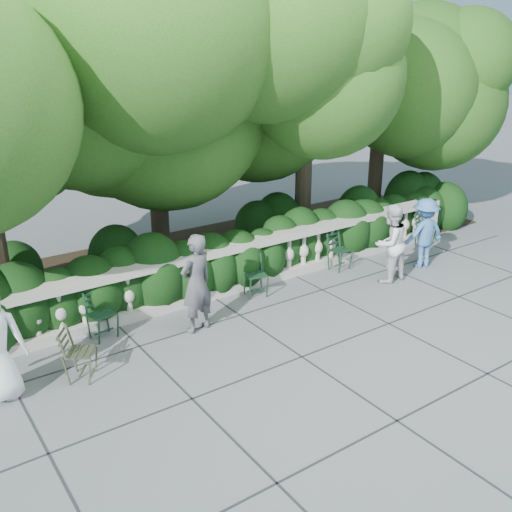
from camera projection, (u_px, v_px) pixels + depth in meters
ground at (288, 325)px, 10.15m from camera, size 90.00×90.00×0.00m
balustrade at (233, 268)px, 11.36m from camera, size 12.00×0.44×1.00m
shrub_hedge at (204, 272)px, 12.45m from camera, size 15.00×2.60×1.70m
tree_canopy at (222, 82)px, 11.56m from camera, size 15.04×6.52×6.78m
chair_b at (109, 341)px, 9.61m from camera, size 0.52×0.55×0.84m
chair_d at (258, 299)px, 11.18m from camera, size 0.54×0.57×0.84m
chair_e at (344, 271)px, 12.51m from camera, size 0.50×0.54×0.84m
chair_f at (429, 246)px, 14.01m from camera, size 0.56×0.59×0.84m
chair_weathered at (93, 378)px, 8.55m from camera, size 0.65×0.63×0.84m
person_woman_grey at (196, 283)px, 9.67m from camera, size 0.72×0.55×1.76m
person_casual_man at (390, 243)px, 11.73m from camera, size 0.82×0.65×1.66m
person_older_blue at (424, 233)px, 12.51m from camera, size 1.10×0.75×1.56m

